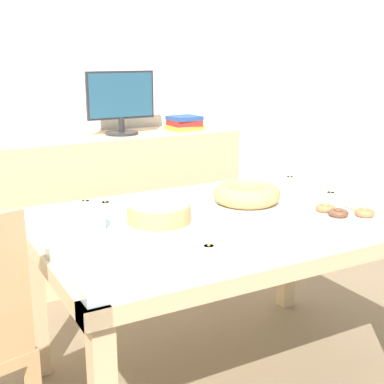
{
  "coord_description": "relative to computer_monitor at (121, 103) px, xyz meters",
  "views": [
    {
      "loc": [
        -1.1,
        -1.73,
        1.37
      ],
      "look_at": [
        -0.06,
        0.16,
        0.81
      ],
      "focal_mm": 50.0,
      "sensor_mm": 36.0,
      "label": 1
    }
  ],
  "objects": [
    {
      "name": "ground_plane",
      "position": [
        -0.08,
        -1.31,
        -1.08
      ],
      "size": [
        12.0,
        12.0,
        0.0
      ],
      "primitive_type": "plane",
      "color": "#7A664C"
    },
    {
      "name": "wall_back",
      "position": [
        -0.08,
        0.3,
        0.22
      ],
      "size": [
        8.0,
        0.1,
        2.6
      ],
      "primitive_type": "cube",
      "color": "silver",
      "rests_on": "ground"
    },
    {
      "name": "dining_table",
      "position": [
        -0.08,
        -1.31,
        -0.42
      ],
      "size": [
        1.48,
        0.97,
        0.75
      ],
      "color": "silver",
      "rests_on": "ground"
    },
    {
      "name": "sideboard",
      "position": [
        -0.08,
        0.0,
        -0.63
      ],
      "size": [
        1.6,
        0.44,
        0.89
      ],
      "color": "#D1B284",
      "rests_on": "ground"
    },
    {
      "name": "computer_monitor",
      "position": [
        0.0,
        0.0,
        0.0
      ],
      "size": [
        0.42,
        0.2,
        0.38
      ],
      "color": "#262628",
      "rests_on": "sideboard"
    },
    {
      "name": "book_stack",
      "position": [
        0.43,
        0.0,
        -0.15
      ],
      "size": [
        0.22,
        0.19,
        0.09
      ],
      "color": "#B29933",
      "rests_on": "sideboard"
    },
    {
      "name": "cake_chocolate_round",
      "position": [
        -0.38,
        -1.32,
        -0.29
      ],
      "size": [
        0.32,
        0.32,
        0.08
      ],
      "color": "silver",
      "rests_on": "dining_table"
    },
    {
      "name": "cake_golden_bundt",
      "position": [
        0.06,
        -1.26,
        -0.29
      ],
      "size": [
        0.28,
        0.28,
        0.09
      ],
      "color": "silver",
      "rests_on": "dining_table"
    },
    {
      "name": "pastry_platter",
      "position": [
        0.32,
        -1.56,
        -0.32
      ],
      "size": [
        0.32,
        0.32,
        0.04
      ],
      "color": "silver",
      "rests_on": "dining_table"
    },
    {
      "name": "plate_stack",
      "position": [
        -0.67,
        -1.24,
        -0.29
      ],
      "size": [
        0.21,
        0.21,
        0.08
      ],
      "color": "silver",
      "rests_on": "dining_table"
    },
    {
      "name": "tealight_right_edge",
      "position": [
        -0.35,
        -1.64,
        -0.32
      ],
      "size": [
        0.04,
        0.04,
        0.04
      ],
      "color": "silver",
      "rests_on": "dining_table"
    },
    {
      "name": "tealight_near_cakes",
      "position": [
        0.48,
        -1.31,
        -0.32
      ],
      "size": [
        0.04,
        0.04,
        0.04
      ],
      "color": "silver",
      "rests_on": "dining_table"
    },
    {
      "name": "tealight_centre",
      "position": [
        -0.53,
        -0.92,
        -0.32
      ],
      "size": [
        0.04,
        0.04,
        0.04
      ],
      "color": "silver",
      "rests_on": "dining_table"
    },
    {
      "name": "tealight_left_edge",
      "position": [
        0.51,
        -0.98,
        -0.32
      ],
      "size": [
        0.04,
        0.04,
        0.04
      ],
      "color": "silver",
      "rests_on": "dining_table"
    },
    {
      "name": "tealight_near_front",
      "position": [
        -0.47,
        -0.98,
        -0.32
      ],
      "size": [
        0.04,
        0.04,
        0.04
      ],
      "color": "silver",
      "rests_on": "dining_table"
    }
  ]
}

